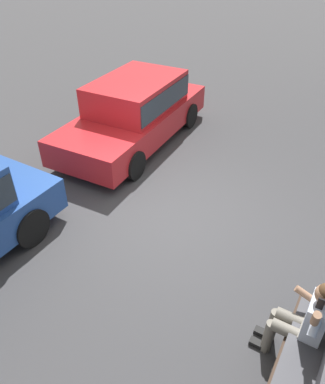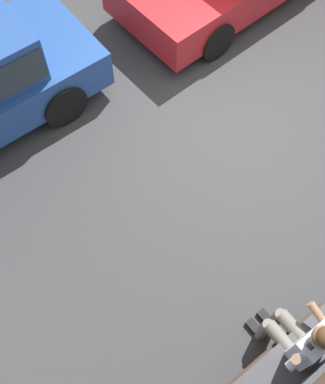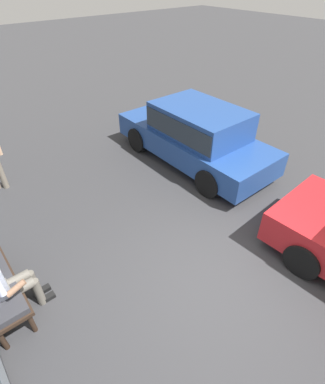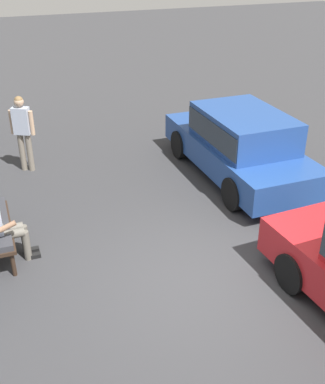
# 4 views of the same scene
# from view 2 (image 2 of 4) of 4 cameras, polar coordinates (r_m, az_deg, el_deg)

# --- Properties ---
(ground_plane) EXTENTS (60.00, 60.00, 0.00)m
(ground_plane) POSITION_cam_2_polar(r_m,az_deg,el_deg) (7.03, 8.60, 7.61)
(ground_plane) COLOR #38383A
(bench) EXTENTS (1.73, 0.55, 1.03)m
(bench) POSITION_cam_2_polar(r_m,az_deg,el_deg) (5.21, 14.96, -20.90)
(bench) COLOR #332319
(bench) RESTS_ON ground_plane
(person_on_phone) EXTENTS (0.73, 0.74, 1.37)m
(person_on_phone) POSITION_cam_2_polar(r_m,az_deg,el_deg) (5.18, 16.10, -16.46)
(person_on_phone) COLOR #6B665B
(person_on_phone) RESTS_ON ground_plane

